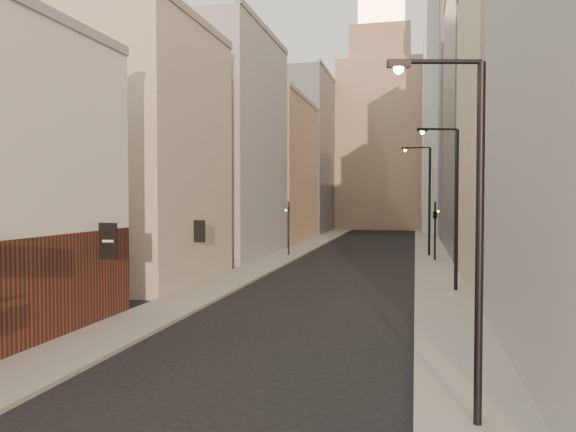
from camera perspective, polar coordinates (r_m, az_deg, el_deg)
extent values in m
cube|color=gray|center=(63.04, 2.26, -2.90)|extent=(3.00, 140.00, 0.15)
cube|color=gray|center=(62.00, 14.17, -3.04)|extent=(3.00, 140.00, 0.15)
cube|color=black|center=(24.19, -17.82, -2.43)|extent=(0.80, 0.08, 1.50)
cube|color=black|center=(33.18, -8.98, -1.54)|extent=(0.70, 0.08, 1.30)
cube|color=tan|center=(36.99, -14.67, 5.91)|extent=(8.00, 12.00, 16.00)
cube|color=#98979D|center=(51.83, -6.43, 7.02)|extent=(8.00, 16.00, 20.00)
cube|color=#A18064|center=(68.95, -1.48, 4.53)|extent=(8.00, 18.00, 17.00)
cube|color=gray|center=(88.64, 1.74, 6.22)|extent=(8.00, 20.00, 24.00)
cube|color=tan|center=(37.69, 23.70, 8.79)|extent=(8.00, 16.00, 20.00)
cube|color=gray|center=(57.68, 19.95, 9.40)|extent=(8.00, 20.00, 26.00)
cube|color=gray|center=(87.95, 21.72, 14.69)|extent=(20.00, 22.00, 50.00)
cube|color=#A18064|center=(99.30, 9.37, 6.89)|extent=(14.00, 14.00, 28.00)
cube|color=#A18064|center=(102.19, 9.43, 16.43)|extent=(10.00, 10.00, 6.00)
cylinder|color=#FFCC72|center=(103.70, 9.45, 19.38)|extent=(8.00, 8.00, 5.00)
cube|color=silver|center=(85.68, 16.28, 9.65)|extent=(8.00, 8.00, 34.00)
cylinder|color=black|center=(13.58, 18.88, -3.12)|extent=(0.19, 0.19, 8.47)
cylinder|color=black|center=(13.59, 15.21, 14.89)|extent=(1.86, 0.55, 0.11)
cube|color=black|center=(13.36, 11.19, 14.94)|extent=(0.55, 0.32, 0.17)
sphere|color=#F59E3D|center=(13.33, 11.19, 14.43)|extent=(0.23, 0.23, 0.23)
cylinder|color=black|center=(32.95, 16.74, 0.45)|extent=(0.20, 0.20, 9.19)
cylinder|color=black|center=(32.75, 15.18, 8.52)|extent=(1.96, 0.82, 0.12)
cube|color=black|center=(32.37, 13.49, 8.52)|extent=(0.60, 0.41, 0.18)
sphere|color=#F59E3D|center=(32.36, 13.49, 8.28)|extent=(0.25, 0.25, 0.25)
cylinder|color=black|center=(51.91, 14.18, 1.36)|extent=(0.22, 0.22, 9.84)
cylinder|color=black|center=(52.03, 13.02, 6.79)|extent=(2.19, 0.22, 0.13)
cube|color=black|center=(51.99, 11.81, 6.74)|extent=(0.61, 0.27, 0.20)
sphere|color=#F59E3D|center=(51.98, 11.80, 6.59)|extent=(0.26, 0.26, 0.26)
cylinder|color=black|center=(50.77, 0.06, -1.33)|extent=(0.16, 0.16, 5.00)
imported|color=black|center=(50.70, 0.06, 0.59)|extent=(0.44, 0.44, 1.27)
sphere|color=#19E533|center=(50.75, -0.22, 0.59)|extent=(0.16, 0.16, 0.16)
cylinder|color=black|center=(48.31, 14.71, -1.56)|extent=(0.16, 0.16, 5.00)
imported|color=black|center=(48.24, 14.72, 0.45)|extent=(0.66, 0.66, 1.32)
sphere|color=#19E533|center=(48.25, 15.02, 0.45)|extent=(0.16, 0.16, 0.16)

